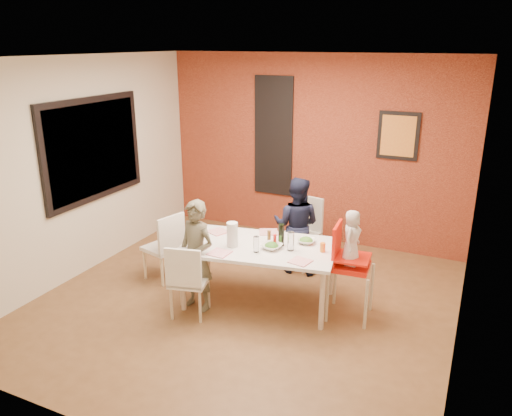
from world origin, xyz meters
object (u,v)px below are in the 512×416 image
at_px(child_far, 296,225).
at_px(chair_left, 167,244).
at_px(chair_far, 304,228).
at_px(wine_bottle, 281,235).
at_px(paper_towel_roll, 232,235).
at_px(high_chair, 347,262).
at_px(toddler, 352,238).
at_px(child_near, 197,256).
at_px(chair_near, 187,278).
at_px(dining_table, 259,250).

bearing_deg(child_far, chair_left, 28.52).
bearing_deg(child_far, chair_far, -100.60).
bearing_deg(wine_bottle, paper_towel_roll, -152.72).
relative_size(high_chair, toddler, 1.76).
bearing_deg(child_near, chair_near, -74.68).
height_order(dining_table, child_near, child_near).
height_order(chair_near, toddler, toddler).
height_order(high_chair, toddler, toddler).
xyz_separation_m(chair_far, high_chair, (0.86, -1.07, 0.12)).
relative_size(dining_table, toddler, 3.05).
relative_size(high_chair, child_near, 0.83).
bearing_deg(toddler, chair_far, 42.48).
distance_m(dining_table, chair_left, 1.27).
distance_m(chair_left, child_far, 1.64).
bearing_deg(paper_towel_roll, toddler, 12.62).
height_order(chair_left, paper_towel_roll, paper_towel_roll).
distance_m(dining_table, high_chair, 0.97).
bearing_deg(chair_far, high_chair, -38.18).
bearing_deg(dining_table, child_far, 85.03).
height_order(dining_table, chair_far, chair_far).
xyz_separation_m(chair_near, toddler, (1.55, 0.76, 0.44)).
distance_m(chair_far, child_far, 0.27).
bearing_deg(child_far, toddler, 131.57).
bearing_deg(child_near, toddler, 29.56).
distance_m(toddler, paper_towel_roll, 1.28).
height_order(chair_far, child_far, child_far).
distance_m(dining_table, child_far, 0.96).
height_order(chair_left, toddler, toddler).
height_order(chair_near, high_chair, high_chair).
distance_m(chair_far, chair_left, 1.80).
height_order(child_far, toddler, child_far).
distance_m(high_chair, paper_towel_roll, 1.27).
relative_size(child_far, paper_towel_roll, 4.55).
distance_m(child_far, wine_bottle, 0.89).
xyz_separation_m(child_far, wine_bottle, (0.14, -0.86, 0.20)).
bearing_deg(chair_near, child_far, -125.55).
bearing_deg(chair_near, chair_left, -56.30).
xyz_separation_m(chair_left, child_far, (1.34, 0.93, 0.14)).
bearing_deg(high_chair, wine_bottle, 87.75).
distance_m(dining_table, paper_towel_roll, 0.36).
height_order(chair_far, chair_left, chair_far).
relative_size(dining_table, chair_near, 2.16).
bearing_deg(wine_bottle, dining_table, -156.43).
bearing_deg(dining_table, chair_near, -131.34).
distance_m(chair_far, paper_towel_roll, 1.43).
relative_size(dining_table, wine_bottle, 7.32).
relative_size(child_far, toddler, 2.11).
relative_size(toddler, wine_bottle, 2.40).
relative_size(high_chair, wine_bottle, 4.21).
height_order(chair_far, child_near, child_near).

